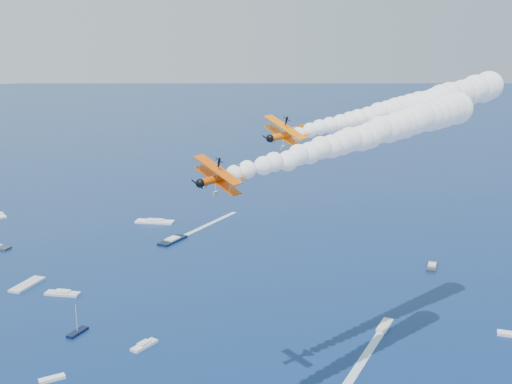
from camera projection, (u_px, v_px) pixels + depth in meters
name	position (u px, v px, depth m)	size (l,w,h in m)	color
biplane_lead	(286.00, 135.00, 110.49)	(8.23, 9.23, 5.56)	orange
biplane_trail	(219.00, 178.00, 90.01)	(7.74, 8.68, 5.23)	#DF4D04
smoke_trail_lead	(407.00, 107.00, 130.51)	(63.63, 24.67, 11.68)	white
smoke_trail_trail	(366.00, 135.00, 111.45)	(62.45, 28.04, 11.68)	white
spectator_boats	(82.00, 285.00, 191.71)	(195.17, 187.31, 0.70)	silver
boat_wakes	(362.00, 296.00, 184.04)	(90.20, 163.49, 0.04)	white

